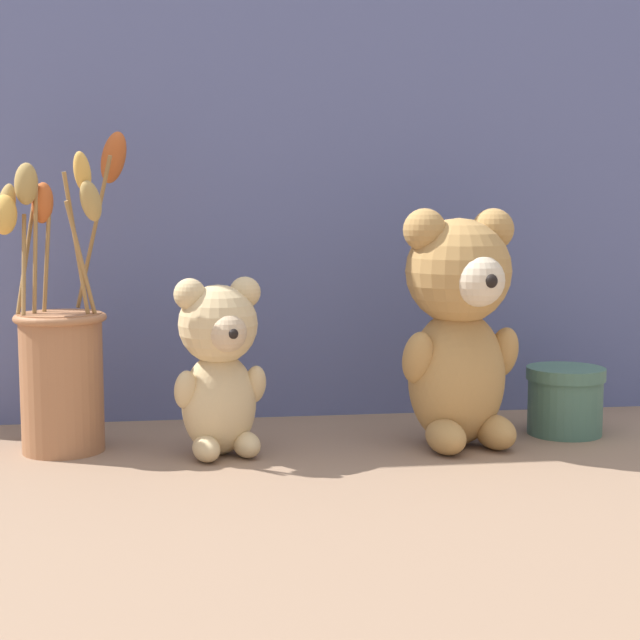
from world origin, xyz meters
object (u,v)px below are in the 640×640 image
object	(u,v)px
teddy_bear_large	(459,323)
flower_vase	(61,354)
decorative_tin_tall	(565,400)
teddy_bear_medium	(219,363)

from	to	relation	value
teddy_bear_large	flower_vase	xyz separation A→B (m)	(-0.42, 0.04, -0.03)
teddy_bear_large	decorative_tin_tall	world-z (taller)	teddy_bear_large
teddy_bear_large	teddy_bear_medium	size ratio (longest dim) A/B	1.38
flower_vase	decorative_tin_tall	distance (m)	0.56
flower_vase	teddy_bear_large	bearing A→B (deg)	-4.94
teddy_bear_large	teddy_bear_medium	distance (m)	0.26
teddy_bear_large	teddy_bear_medium	world-z (taller)	teddy_bear_large
teddy_bear_medium	flower_vase	xyz separation A→B (m)	(-0.16, 0.04, 0.01)
decorative_tin_tall	teddy_bear_large	bearing A→B (deg)	-164.97
teddy_bear_medium	decorative_tin_tall	bearing A→B (deg)	6.05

